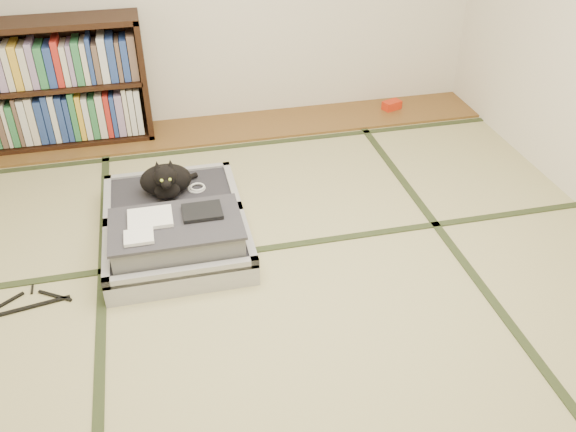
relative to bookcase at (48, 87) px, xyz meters
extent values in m
plane|color=#CABD87|center=(1.34, -2.07, -0.45)|extent=(4.50, 4.50, 0.00)
cube|color=brown|center=(1.34, -0.07, -0.44)|extent=(4.00, 0.50, 0.02)
cube|color=red|center=(2.68, -0.04, -0.40)|extent=(0.17, 0.14, 0.07)
cube|color=#2D381E|center=(0.34, -2.07, -0.45)|extent=(0.05, 4.50, 0.01)
cube|color=#2D381E|center=(2.34, -2.07, -0.45)|extent=(0.05, 4.50, 0.01)
cube|color=#2D381E|center=(1.34, -1.67, -0.45)|extent=(4.00, 0.05, 0.01)
cube|color=#2D381E|center=(1.34, -0.37, -0.45)|extent=(4.00, 0.05, 0.01)
cube|color=black|center=(0.69, 0.00, 0.02)|extent=(0.04, 0.32, 0.91)
cube|color=black|center=(0.00, 0.00, -0.42)|extent=(1.41, 0.32, 0.04)
cube|color=black|center=(0.00, 0.00, 0.46)|extent=(1.41, 0.32, 0.04)
cube|color=black|center=(0.00, 0.00, 0.02)|extent=(1.35, 0.32, 0.03)
cube|color=black|center=(0.00, 0.15, 0.02)|extent=(1.41, 0.02, 0.91)
cube|color=gray|center=(0.00, -0.02, -0.20)|extent=(1.27, 0.23, 0.38)
cube|color=gray|center=(0.00, -0.02, 0.21)|extent=(1.27, 0.23, 0.34)
cube|color=#ABACB0|center=(0.77, -1.71, -0.38)|extent=(0.81, 0.54, 0.14)
cube|color=#2B2A32|center=(0.77, -1.71, -0.34)|extent=(0.72, 0.45, 0.11)
cube|color=#ABACB0|center=(0.77, -1.95, -0.31)|extent=(0.81, 0.04, 0.05)
cube|color=#ABACB0|center=(0.77, -1.46, -0.31)|extent=(0.81, 0.04, 0.05)
cube|color=#ABACB0|center=(0.39, -1.71, -0.31)|extent=(0.04, 0.54, 0.05)
cube|color=#ABACB0|center=(1.15, -1.71, -0.31)|extent=(0.04, 0.54, 0.05)
cube|color=#ABACB0|center=(0.77, -1.16, -0.38)|extent=(0.81, 0.54, 0.14)
cube|color=#2B2A32|center=(0.77, -1.16, -0.34)|extent=(0.72, 0.45, 0.11)
cube|color=#ABACB0|center=(0.77, -1.41, -0.31)|extent=(0.81, 0.04, 0.05)
cube|color=#ABACB0|center=(0.77, -0.92, -0.31)|extent=(0.81, 0.04, 0.05)
cube|color=#ABACB0|center=(0.39, -1.16, -0.31)|extent=(0.04, 0.54, 0.05)
cube|color=#ABACB0|center=(1.15, -1.16, -0.31)|extent=(0.04, 0.54, 0.05)
cylinder|color=black|center=(0.77, -1.43, -0.30)|extent=(0.73, 0.03, 0.03)
cube|color=gray|center=(0.77, -1.71, -0.25)|extent=(0.69, 0.42, 0.14)
cube|color=#37363E|center=(0.77, -1.71, -0.16)|extent=(0.71, 0.44, 0.02)
cube|color=white|center=(0.64, -1.65, -0.14)|extent=(0.24, 0.19, 0.02)
cube|color=black|center=(0.92, -1.65, -0.14)|extent=(0.22, 0.17, 0.02)
cube|color=white|center=(0.58, -1.81, -0.14)|extent=(0.15, 0.13, 0.02)
cube|color=white|center=(0.53, -1.96, -0.37)|extent=(0.06, 0.01, 0.05)
cube|color=white|center=(0.66, -1.96, -0.39)|extent=(0.05, 0.01, 0.04)
cube|color=orange|center=(1.04, -1.96, -0.37)|extent=(0.05, 0.01, 0.04)
cube|color=#197F33|center=(0.96, -1.96, -0.35)|extent=(0.04, 0.01, 0.03)
ellipsoid|color=black|center=(0.75, -1.17, -0.20)|extent=(0.31, 0.21, 0.19)
ellipsoid|color=black|center=(0.75, -1.26, -0.22)|extent=(0.15, 0.11, 0.11)
ellipsoid|color=black|center=(0.75, -1.29, -0.10)|extent=(0.13, 0.12, 0.13)
sphere|color=black|center=(0.75, -1.35, -0.12)|extent=(0.06, 0.06, 0.06)
cone|color=black|center=(0.71, -1.27, -0.04)|extent=(0.05, 0.06, 0.06)
cone|color=black|center=(0.79, -1.27, -0.04)|extent=(0.05, 0.06, 0.06)
sphere|color=#A5BF33|center=(0.73, -1.35, -0.09)|extent=(0.02, 0.02, 0.02)
sphere|color=#A5BF33|center=(0.77, -1.35, -0.09)|extent=(0.02, 0.02, 0.02)
cylinder|color=black|center=(0.86, -1.07, -0.27)|extent=(0.19, 0.11, 0.03)
torus|color=white|center=(0.93, -1.17, -0.29)|extent=(0.11, 0.11, 0.02)
torus|color=white|center=(0.94, -1.17, -0.28)|extent=(0.10, 0.10, 0.01)
cube|color=black|center=(-0.02, -1.88, -0.44)|extent=(0.41, 0.09, 0.01)
cube|color=black|center=(-0.15, -1.82, -0.44)|extent=(0.17, 0.14, 0.01)
cube|color=black|center=(0.10, -1.82, -0.44)|extent=(0.18, 0.12, 0.01)
cylinder|color=black|center=(-0.02, -1.74, -0.44)|extent=(0.02, 0.07, 0.01)
camera|label=1|loc=(0.75, -4.45, 1.73)|focal=38.00mm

